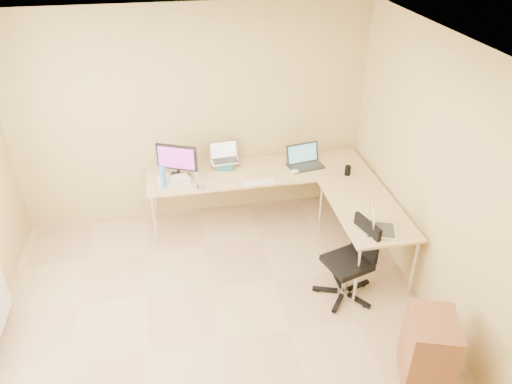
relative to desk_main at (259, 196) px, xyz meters
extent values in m
plane|color=tan|center=(-0.72, -1.85, -0.36)|extent=(4.50, 4.50, 0.00)
plane|color=white|center=(-0.72, -1.85, 2.24)|extent=(4.50, 4.50, 0.00)
plane|color=tan|center=(-0.72, 0.40, 0.93)|extent=(4.50, 0.00, 4.50)
plane|color=tan|center=(1.38, -1.85, 0.93)|extent=(0.00, 4.50, 4.50)
cube|color=tan|center=(0.00, 0.00, 0.00)|extent=(2.65, 0.70, 0.73)
cube|color=tan|center=(0.98, -1.00, 0.00)|extent=(0.70, 1.30, 0.73)
cube|color=black|center=(-0.95, 0.02, 0.57)|extent=(0.50, 0.34, 0.41)
cube|color=#1C7265|center=(-0.38, 0.20, 0.39)|extent=(0.28, 0.34, 0.05)
cube|color=#B8B7BF|center=(-0.38, 0.20, 0.53)|extent=(0.38, 0.30, 0.23)
cube|color=black|center=(0.57, -0.01, 0.50)|extent=(0.46, 0.37, 0.26)
cube|color=silver|center=(-0.06, -0.30, 0.37)|extent=(0.39, 0.13, 0.02)
ellipsoid|color=silver|center=(0.40, -0.14, 0.38)|extent=(0.12, 0.09, 0.04)
imported|color=silver|center=(-0.75, -0.02, 0.41)|extent=(0.12, 0.12, 0.09)
cylinder|color=silver|center=(-0.72, -0.30, 0.38)|extent=(0.13, 0.13, 0.03)
cylinder|color=#4687C6|center=(-1.13, -0.18, 0.50)|extent=(0.08, 0.08, 0.27)
cube|color=white|center=(-1.10, -0.04, 0.37)|extent=(0.24, 0.32, 0.01)
cube|color=beige|center=(-0.95, -0.14, 0.41)|extent=(0.25, 0.21, 0.08)
cylinder|color=silver|center=(-0.99, 0.20, 0.52)|extent=(0.26, 0.26, 0.31)
cylinder|color=black|center=(1.01, -0.30, 0.42)|extent=(0.08, 0.08, 0.12)
cube|color=silver|center=(0.97, -1.42, 0.49)|extent=(0.44, 0.39, 0.24)
cube|color=black|center=(0.62, -1.47, 0.14)|extent=(0.65, 0.65, 0.87)
cube|color=brown|center=(0.93, -2.57, -0.01)|extent=(0.50, 0.56, 0.64)
camera|label=1|loc=(-0.96, -4.96, 3.19)|focal=33.88mm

